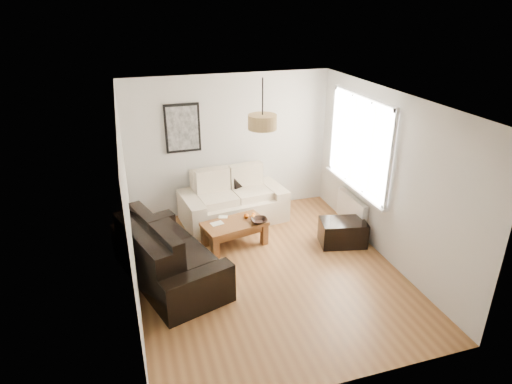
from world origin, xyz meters
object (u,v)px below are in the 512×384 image
object	(u,v)px
loveseat_cream	(233,197)
ottoman	(343,232)
sofa_leather	(168,252)
coffee_table	(235,234)

from	to	relation	value
loveseat_cream	ottoman	world-z (taller)	loveseat_cream
sofa_leather	coffee_table	xyz separation A→B (m)	(1.14, 0.63, -0.23)
ottoman	coffee_table	bearing A→B (deg)	164.16
sofa_leather	ottoman	bearing A→B (deg)	-105.40
loveseat_cream	ottoman	size ratio (longest dim) A/B	2.49
coffee_table	sofa_leather	bearing A→B (deg)	-151.31
sofa_leather	loveseat_cream	bearing A→B (deg)	-59.68
loveseat_cream	ottoman	distance (m)	2.08
sofa_leather	coffee_table	world-z (taller)	sofa_leather
loveseat_cream	sofa_leather	xyz separation A→B (m)	(-1.35, -1.52, -0.02)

